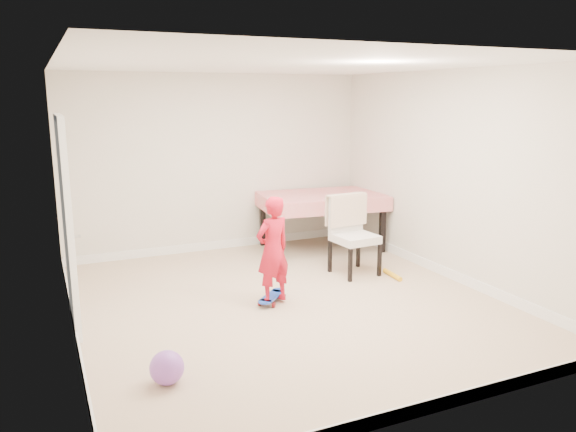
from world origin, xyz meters
name	(u,v)px	position (x,y,z in m)	size (l,w,h in m)	color
ground	(287,302)	(0.00, 0.00, 0.00)	(5.00, 5.00, 0.00)	tan
ceiling	(287,66)	(0.00, 0.00, 2.58)	(4.50, 5.00, 0.04)	white
wall_back	(218,164)	(0.00, 2.48, 1.30)	(4.50, 0.04, 2.60)	beige
wall_front	(435,243)	(0.00, -2.48, 1.30)	(4.50, 0.04, 2.60)	beige
wall_left	(66,205)	(-2.23, 0.00, 1.30)	(0.04, 5.00, 2.60)	beige
wall_right	(451,177)	(2.23, 0.00, 1.30)	(0.04, 5.00, 2.60)	beige
door	(68,227)	(-2.22, 0.30, 1.02)	(0.10, 0.94, 2.11)	white
baseboard_back	(220,245)	(0.00, 2.49, 0.06)	(4.50, 0.02, 0.12)	white
baseboard_front	(426,407)	(0.00, -2.49, 0.06)	(4.50, 0.02, 0.12)	white
baseboard_left	(76,331)	(-2.24, 0.00, 0.06)	(0.02, 5.00, 0.12)	white
baseboard_right	(446,272)	(2.24, 0.00, 0.06)	(0.02, 5.00, 0.12)	white
dining_table	(321,221)	(1.40, 1.87, 0.42)	(1.78, 1.12, 0.84)	red
dining_chair	(355,236)	(1.22, 0.59, 0.51)	(0.56, 0.64, 1.03)	white
skateboard	(272,299)	(-0.15, 0.08, 0.04)	(0.54, 0.20, 0.08)	blue
child	(273,253)	(-0.17, 0.02, 0.60)	(0.43, 0.29, 1.19)	red
balloon	(167,368)	(-1.63, -1.26, 0.14)	(0.28, 0.28, 0.28)	#9452C6
foam_toy	(392,275)	(1.60, 0.27, 0.03)	(0.06, 0.06, 0.40)	yellow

